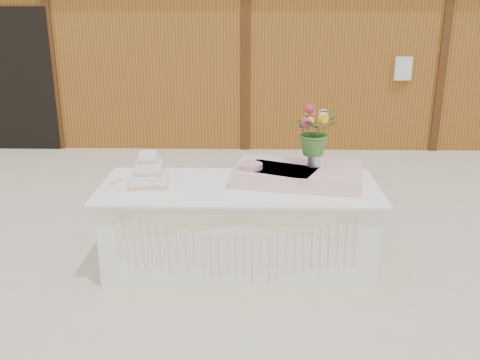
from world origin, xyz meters
name	(u,v)px	position (x,y,z in m)	size (l,w,h in m)	color
ground	(239,266)	(0.00, 0.00, 0.00)	(80.00, 80.00, 0.00)	beige
barn	(247,35)	(-0.01, 5.99, 1.68)	(12.60, 4.60, 3.30)	brown
cake_table	(239,227)	(0.00, 0.00, 0.39)	(2.40, 1.00, 0.77)	white
wedding_cake	(149,174)	(-0.78, 0.01, 0.87)	(0.35, 0.35, 0.29)	white
pink_cake_stand	(251,172)	(0.10, 0.06, 0.87)	(0.25, 0.25, 0.18)	silver
satin_runner	(298,174)	(0.51, 0.11, 0.84)	(1.09, 0.63, 0.14)	beige
flower_vase	(314,157)	(0.65, 0.14, 0.99)	(0.11, 0.11, 0.16)	silver
bouquet	(315,125)	(0.65, 0.14, 1.27)	(0.38, 0.33, 0.42)	#3E6C2B
loose_flowers	(123,182)	(-1.03, 0.06, 0.78)	(0.15, 0.36, 0.02)	pink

